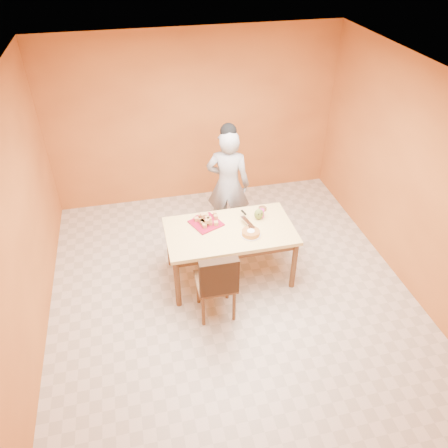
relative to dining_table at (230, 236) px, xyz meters
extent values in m
plane|color=beige|center=(-0.06, -0.39, -0.67)|extent=(5.00, 5.00, 0.00)
plane|color=silver|center=(-0.06, -0.39, 2.03)|extent=(5.00, 5.00, 0.00)
plane|color=orange|center=(-0.06, 2.11, 0.68)|extent=(4.50, 0.00, 4.50)
plane|color=orange|center=(-2.31, -0.39, 0.68)|extent=(0.00, 5.00, 5.00)
plane|color=orange|center=(2.19, -0.39, 0.68)|extent=(0.00, 5.00, 5.00)
cube|color=#EBCB7B|center=(0.00, 0.00, 0.07)|extent=(1.60, 0.90, 0.05)
cube|color=brown|center=(0.00, 0.00, -0.01)|extent=(1.48, 0.78, 0.10)
cylinder|color=brown|center=(-0.74, -0.39, -0.31)|extent=(0.07, 0.07, 0.71)
cylinder|color=brown|center=(-0.74, 0.39, -0.31)|extent=(0.07, 0.07, 0.71)
cylinder|color=brown|center=(0.74, -0.39, -0.31)|extent=(0.07, 0.07, 0.71)
cylinder|color=brown|center=(0.74, 0.39, -0.31)|extent=(0.07, 0.07, 0.71)
imported|color=#9B9B9E|center=(0.20, 0.92, 0.17)|extent=(0.71, 0.59, 1.68)
cube|color=maroon|center=(-0.27, 0.19, 0.10)|extent=(0.45, 0.45, 0.02)
cylinder|color=maroon|center=(-0.30, 0.26, 0.10)|extent=(0.35, 0.35, 0.02)
cylinder|color=white|center=(0.22, -0.17, 0.10)|extent=(0.30, 0.30, 0.01)
cylinder|color=orange|center=(0.22, -0.17, 0.13)|extent=(0.29, 0.29, 0.05)
cube|color=white|center=(0.23, 0.01, 0.16)|extent=(0.13, 0.29, 0.01)
ellipsoid|color=olive|center=(0.41, 0.14, 0.17)|extent=(0.15, 0.13, 0.15)
cylinder|color=#CB1E81|center=(0.46, 0.18, 0.15)|extent=(0.10, 0.10, 0.11)
cylinder|color=#321A0D|center=(0.52, 0.33, 0.11)|extent=(0.12, 0.12, 0.03)
camera|label=1|loc=(-1.04, -4.21, 3.37)|focal=35.00mm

